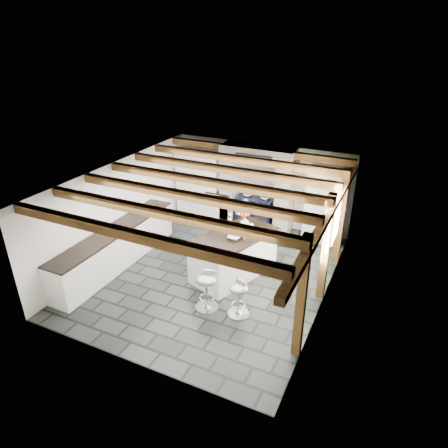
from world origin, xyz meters
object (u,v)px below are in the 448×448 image
at_px(range_cooker, 256,211).
at_px(bar_stool_far, 207,285).
at_px(bar_stool_near, 239,294).
at_px(kitchen_island, 234,254).

bearing_deg(range_cooker, bar_stool_far, -83.13).
xyz_separation_m(range_cooker, bar_stool_near, (1.12, -3.76, 0.02)).
height_order(bar_stool_near, bar_stool_far, bar_stool_far).
distance_m(range_cooker, kitchen_island, 2.52).
bearing_deg(bar_stool_near, bar_stool_far, -149.03).
distance_m(range_cooker, bar_stool_near, 3.92).
relative_size(kitchen_island, bar_stool_near, 2.84).
xyz_separation_m(bar_stool_near, bar_stool_far, (-0.66, -0.08, 0.05)).
xyz_separation_m(range_cooker, bar_stool_far, (0.46, -3.84, 0.07)).
distance_m(kitchen_island, bar_stool_far, 1.35).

